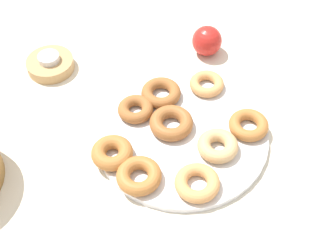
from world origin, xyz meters
TOP-DOWN VIEW (x-y plane):
  - ground_plane at (0.00, 0.00)m, footprint 2.40×2.40m
  - donut_plate at (0.00, 0.00)m, footprint 0.37×0.37m
  - donut_0 at (-0.10, 0.11)m, footprint 0.11×0.11m
  - donut_1 at (0.11, 0.02)m, footprint 0.13×0.13m
  - donut_2 at (-0.03, 0.15)m, footprint 0.12×0.12m
  - donut_3 at (0.07, 0.09)m, footprint 0.09×0.09m
  - donut_4 at (-0.06, -0.06)m, footprint 0.11×0.11m
  - donut_5 at (-0.13, 0.00)m, footprint 0.10×0.10m
  - donut_6 at (0.02, 0.02)m, footprint 0.11×0.11m
  - donut_7 at (-0.02, -0.14)m, footprint 0.11×0.11m
  - donut_8 at (0.12, -0.08)m, footprint 0.09×0.09m
  - candle_holder at (0.27, 0.27)m, footprint 0.11×0.11m
  - tealight at (0.27, 0.27)m, footprint 0.05×0.05m
  - apple at (0.25, -0.12)m, footprint 0.07×0.07m

SIDE VIEW (x-z plane):
  - ground_plane at x=0.00m, z-range 0.00..0.00m
  - donut_plate at x=0.00m, z-range 0.00..0.01m
  - candle_holder at x=0.27m, z-range 0.00..0.03m
  - donut_8 at x=0.12m, z-range 0.01..0.04m
  - donut_7 at x=-0.02m, z-range 0.01..0.04m
  - donut_3 at x=0.07m, z-range 0.01..0.04m
  - donut_5 at x=-0.13m, z-range 0.01..0.04m
  - donut_1 at x=0.11m, z-range 0.01..0.04m
  - donut_0 at x=-0.10m, z-range 0.01..0.04m
  - donut_4 at x=-0.06m, z-range 0.01..0.04m
  - donut_6 at x=0.02m, z-range 0.01..0.04m
  - donut_2 at x=-0.03m, z-range 0.01..0.04m
  - tealight at x=0.27m, z-range 0.03..0.04m
  - apple at x=0.25m, z-range 0.00..0.07m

